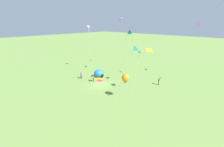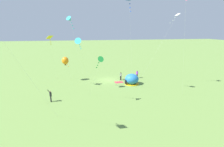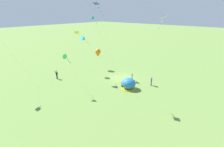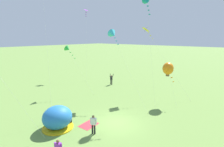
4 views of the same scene
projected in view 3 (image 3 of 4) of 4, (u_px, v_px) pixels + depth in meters
The scene contains 14 objects.
ground_plane at pixel (122, 78), 38.27m from camera, with size 300.00×300.00×0.00m, color olive.
popup_tent at pixel (129, 84), 32.80m from camera, with size 2.81×2.81×2.10m.
picnic_blanket at pixel (125, 83), 35.74m from camera, with size 1.70×1.30×0.01m, color #CC333D.
person_watching_sky at pixel (132, 77), 36.01m from camera, with size 0.40×0.52×1.72m.
person_flying_kite at pixel (57, 74), 37.49m from camera, with size 0.62×0.72×1.89m.
person_near_tent at pixel (151, 81), 34.17m from camera, with size 0.37×0.55×1.72m.
kite_pink at pixel (88, 3), 18.21m from camera, with size 4.69×5.23×15.83m.
kite_teal at pixel (93, 18), 37.56m from camera, with size 3.20×3.83×13.00m.
kite_blue at pixel (98, 8), 26.03m from camera, with size 2.75×4.55×15.28m.
kite_yellow at pixel (78, 34), 39.59m from camera, with size 1.29×7.65×9.64m.
kite_white at pixel (162, 22), 22.85m from camera, with size 5.75×4.17×13.44m.
kite_orange at pixel (98, 52), 42.99m from camera, with size 1.65×2.49×5.15m.
kite_cyan at pixel (84, 39), 35.11m from camera, with size 2.75×7.46×9.28m.
kite_green at pixel (66, 57), 29.60m from camera, with size 1.90×4.48×7.05m.
Camera 3 is at (-21.50, 28.54, 13.94)m, focal length 28.00 mm.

